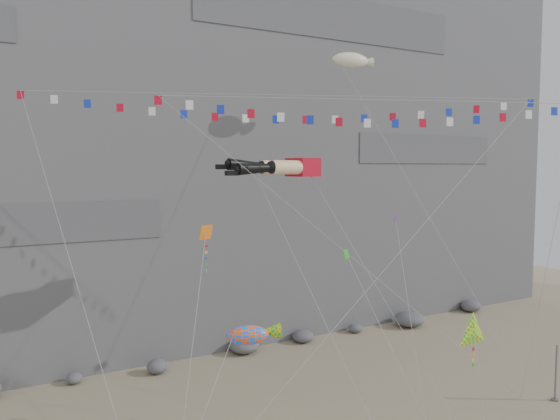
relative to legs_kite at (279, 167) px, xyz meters
name	(u,v)px	position (x,y,z in m)	size (l,w,h in m)	color
cliff	(183,84)	(1.74, 24.40, 8.91)	(80.00, 28.00, 50.00)	slate
talus_boulders	(244,346)	(1.74, 9.40, -15.49)	(60.00, 3.00, 1.20)	#5C5C60
anchor_pole_right	(556,373)	(16.34, -9.88, -14.12)	(0.12, 0.12, 3.94)	slate
legs_kite	(279,167)	(0.00, 0.00, 0.00)	(8.96, 15.89, 21.87)	#B40B1F
flag_banner_upper	(291,95)	(1.11, 0.35, 4.95)	(33.00, 17.48, 27.04)	#B40B1F
flag_banner_lower	(382,100)	(4.52, -5.24, 4.23)	(25.98, 9.71, 23.08)	#B40B1F
harlequin_kite	(206,234)	(-7.86, -6.38, -3.39)	(4.55, 5.60, 14.07)	red
fish_windsock	(248,335)	(-6.07, -7.55, -8.69)	(7.79, 4.13, 9.91)	#FB4B0C
delta_kite	(474,334)	(6.10, -11.64, -9.33)	(3.01, 3.17, 8.33)	yellow
blimp_windsock	(350,61)	(9.46, 4.85, 8.81)	(6.49, 16.69, 29.71)	beige
small_kite_a	(256,174)	(-1.80, -0.02, -0.43)	(1.73, 15.18, 21.57)	orange
small_kite_b	(396,221)	(8.95, -1.69, -3.91)	(7.23, 11.44, 17.59)	#6D1DA9
small_kite_c	(347,257)	(1.26, -6.18, -5.36)	(1.32, 9.58, 14.03)	green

